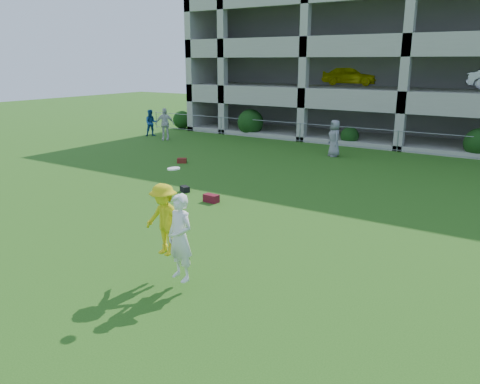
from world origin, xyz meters
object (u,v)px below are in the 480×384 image
Objects in this scene: frisbee_contest at (170,226)px; bystander_c at (334,138)px; parking_garage at (440,44)px; bystander_b at (165,124)px; bystander_a at (151,123)px.

bystander_c is at bearing 98.76° from frisbee_contest.
frisbee_contest reaches higher than bystander_c.
bystander_c is 16.01m from frisbee_contest.
frisbee_contest is 28.11m from parking_garage.
bystander_c is 0.77× the size of frisbee_contest.
bystander_b reaches higher than bystander_c.
parking_garage is (15.43, 11.96, 5.14)m from bystander_a.
parking_garage is at bearing 89.96° from frisbee_contest.
bystander_b is 0.07× the size of parking_garage.
parking_garage reaches higher than bystander_c.
bystander_b is at bearing -129.65° from bystander_c.
parking_garage is (13.58, 12.69, 5.00)m from bystander_b.
frisbee_contest is 0.08× the size of parking_garage.
parking_garage reaches higher than bystander_a.
bystander_b is 11.15m from bystander_c.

